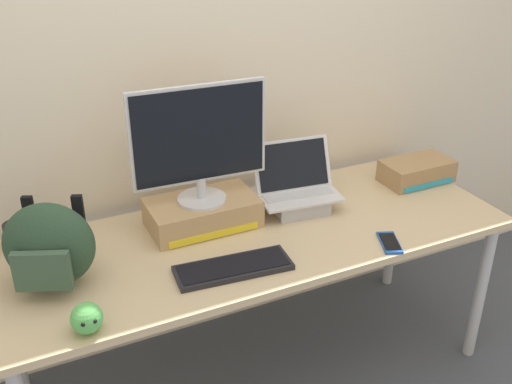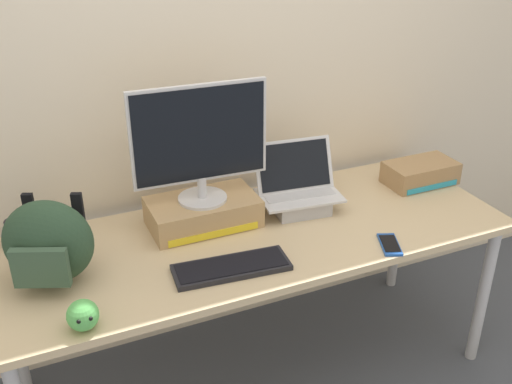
{
  "view_description": "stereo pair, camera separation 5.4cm",
  "coord_description": "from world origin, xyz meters",
  "px_view_note": "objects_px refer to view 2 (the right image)",
  "views": [
    {
      "loc": [
        -0.87,
        -1.82,
        1.93
      ],
      "look_at": [
        0.0,
        0.0,
        0.9
      ],
      "focal_mm": 41.93,
      "sensor_mm": 36.0,
      "label": 1
    },
    {
      "loc": [
        -0.82,
        -1.84,
        1.93
      ],
      "look_at": [
        0.0,
        0.0,
        0.9
      ],
      "focal_mm": 41.93,
      "sensor_mm": 36.0,
      "label": 2
    }
  ],
  "objects_px": {
    "external_keyboard": "(231,267)",
    "toner_box_yellow": "(203,212)",
    "open_laptop": "(298,196)",
    "messenger_backpack": "(48,243)",
    "plush_toy": "(83,315)",
    "toner_box_cyan": "(420,173)",
    "coffee_mug": "(19,232)",
    "cell_phone": "(390,244)",
    "desktop_monitor": "(200,141)"
  },
  "relations": [
    {
      "from": "coffee_mug",
      "to": "toner_box_cyan",
      "type": "bearing_deg",
      "value": -5.96
    },
    {
      "from": "messenger_backpack",
      "to": "coffee_mug",
      "type": "bearing_deg",
      "value": 129.12
    },
    {
      "from": "external_keyboard",
      "to": "toner_box_yellow",
      "type": "bearing_deg",
      "value": 92.43
    },
    {
      "from": "toner_box_yellow",
      "to": "messenger_backpack",
      "type": "xyz_separation_m",
      "value": [
        -0.6,
        -0.16,
        0.1
      ]
    },
    {
      "from": "desktop_monitor",
      "to": "cell_phone",
      "type": "distance_m",
      "value": 0.81
    },
    {
      "from": "external_keyboard",
      "to": "cell_phone",
      "type": "height_order",
      "value": "external_keyboard"
    },
    {
      "from": "messenger_backpack",
      "to": "cell_phone",
      "type": "xyz_separation_m",
      "value": [
        1.19,
        -0.28,
        -0.15
      ]
    },
    {
      "from": "toner_box_yellow",
      "to": "toner_box_cyan",
      "type": "relative_size",
      "value": 1.34
    },
    {
      "from": "toner_box_yellow",
      "to": "desktop_monitor",
      "type": "height_order",
      "value": "desktop_monitor"
    },
    {
      "from": "messenger_backpack",
      "to": "plush_toy",
      "type": "relative_size",
      "value": 3.53
    },
    {
      "from": "messenger_backpack",
      "to": "cell_phone",
      "type": "height_order",
      "value": "messenger_backpack"
    },
    {
      "from": "external_keyboard",
      "to": "messenger_backpack",
      "type": "distance_m",
      "value": 0.63
    },
    {
      "from": "toner_box_cyan",
      "to": "toner_box_yellow",
      "type": "bearing_deg",
      "value": 177.74
    },
    {
      "from": "open_laptop",
      "to": "external_keyboard",
      "type": "xyz_separation_m",
      "value": [
        -0.43,
        -0.31,
        -0.05
      ]
    },
    {
      "from": "toner_box_yellow",
      "to": "plush_toy",
      "type": "distance_m",
      "value": 0.71
    },
    {
      "from": "messenger_backpack",
      "to": "desktop_monitor",
      "type": "bearing_deg",
      "value": 37.23
    },
    {
      "from": "external_keyboard",
      "to": "toner_box_cyan",
      "type": "xyz_separation_m",
      "value": [
        1.05,
        0.3,
        0.04
      ]
    },
    {
      "from": "desktop_monitor",
      "to": "coffee_mug",
      "type": "height_order",
      "value": "desktop_monitor"
    },
    {
      "from": "cell_phone",
      "to": "plush_toy",
      "type": "distance_m",
      "value": 1.14
    },
    {
      "from": "coffee_mug",
      "to": "external_keyboard",
      "type": "bearing_deg",
      "value": -35.95
    },
    {
      "from": "toner_box_yellow",
      "to": "open_laptop",
      "type": "distance_m",
      "value": 0.41
    },
    {
      "from": "open_laptop",
      "to": "external_keyboard",
      "type": "relative_size",
      "value": 0.84
    },
    {
      "from": "cell_phone",
      "to": "plush_toy",
      "type": "height_order",
      "value": "plush_toy"
    },
    {
      "from": "open_laptop",
      "to": "coffee_mug",
      "type": "xyz_separation_m",
      "value": [
        -1.1,
        0.17,
        -0.01
      ]
    },
    {
      "from": "desktop_monitor",
      "to": "cell_phone",
      "type": "xyz_separation_m",
      "value": [
        0.59,
        -0.44,
        -0.35
      ]
    },
    {
      "from": "plush_toy",
      "to": "coffee_mug",
      "type": "bearing_deg",
      "value": 103.14
    },
    {
      "from": "desktop_monitor",
      "to": "open_laptop",
      "type": "height_order",
      "value": "desktop_monitor"
    },
    {
      "from": "messenger_backpack",
      "to": "toner_box_cyan",
      "type": "relative_size",
      "value": 1.09
    },
    {
      "from": "desktop_monitor",
      "to": "open_laptop",
      "type": "xyz_separation_m",
      "value": [
        0.41,
        -0.03,
        -0.3
      ]
    },
    {
      "from": "toner_box_yellow",
      "to": "coffee_mug",
      "type": "distance_m",
      "value": 0.7
    },
    {
      "from": "coffee_mug",
      "to": "toner_box_cyan",
      "type": "xyz_separation_m",
      "value": [
        1.72,
        -0.18,
        -0.0
      ]
    },
    {
      "from": "toner_box_yellow",
      "to": "external_keyboard",
      "type": "relative_size",
      "value": 1.01
    },
    {
      "from": "desktop_monitor",
      "to": "open_laptop",
      "type": "bearing_deg",
      "value": -1.58
    },
    {
      "from": "toner_box_yellow",
      "to": "messenger_backpack",
      "type": "distance_m",
      "value": 0.63
    },
    {
      "from": "toner_box_yellow",
      "to": "messenger_backpack",
      "type": "bearing_deg",
      "value": -165.27
    },
    {
      "from": "messenger_backpack",
      "to": "cell_phone",
      "type": "bearing_deg",
      "value": 9.23
    },
    {
      "from": "desktop_monitor",
      "to": "plush_toy",
      "type": "relative_size",
      "value": 5.35
    },
    {
      "from": "desktop_monitor",
      "to": "coffee_mug",
      "type": "relative_size",
      "value": 4.21
    },
    {
      "from": "messenger_backpack",
      "to": "cell_phone",
      "type": "relative_size",
      "value": 2.11
    },
    {
      "from": "external_keyboard",
      "to": "plush_toy",
      "type": "relative_size",
      "value": 4.31
    },
    {
      "from": "plush_toy",
      "to": "toner_box_cyan",
      "type": "relative_size",
      "value": 0.31
    },
    {
      "from": "toner_box_cyan",
      "to": "coffee_mug",
      "type": "bearing_deg",
      "value": 174.04
    },
    {
      "from": "open_laptop",
      "to": "cell_phone",
      "type": "height_order",
      "value": "open_laptop"
    },
    {
      "from": "desktop_monitor",
      "to": "cell_phone",
      "type": "bearing_deg",
      "value": -33.82
    },
    {
      "from": "toner_box_yellow",
      "to": "desktop_monitor",
      "type": "distance_m",
      "value": 0.3
    },
    {
      "from": "desktop_monitor",
      "to": "external_keyboard",
      "type": "height_order",
      "value": "desktop_monitor"
    },
    {
      "from": "coffee_mug",
      "to": "open_laptop",
      "type": "bearing_deg",
      "value": -8.91
    },
    {
      "from": "external_keyboard",
      "to": "desktop_monitor",
      "type": "bearing_deg",
      "value": 92.43
    },
    {
      "from": "messenger_backpack",
      "to": "toner_box_cyan",
      "type": "xyz_separation_m",
      "value": [
        1.63,
        0.12,
        -0.1
      ]
    },
    {
      "from": "open_laptop",
      "to": "plush_toy",
      "type": "height_order",
      "value": "open_laptop"
    }
  ]
}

